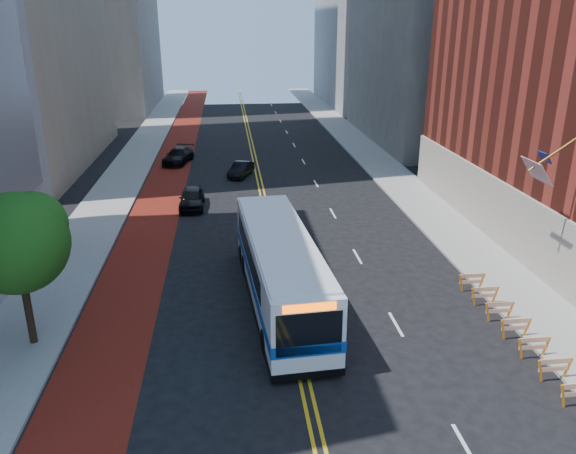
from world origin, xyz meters
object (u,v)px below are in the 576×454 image
Objects in this scene: street_tree at (17,239)px; car_b at (241,169)px; car_a at (192,198)px; car_c at (178,156)px; transit_bus at (280,267)px.

street_tree is 1.73× the size of car_b.
car_a is (5.77, 18.43, -4.16)m from street_tree.
car_c is (3.72, 32.76, -4.18)m from street_tree.
car_b is at bearing -28.64° from car_c.
car_a reaches higher than car_c.
transit_bus is 30.95m from car_c.
car_c is at bearing 157.40° from car_b.
car_b is (9.70, 27.10, -4.27)m from street_tree.
transit_bus is (10.90, 2.67, -2.99)m from street_tree.
car_b is at bearing 66.12° from car_a.
transit_bus reaches higher than car_c.
street_tree is 1.51× the size of car_a.
street_tree is at bearing -81.72° from car_c.
car_a is (-5.13, 15.76, -1.16)m from transit_bus.
transit_bus is at bearing -66.38° from car_b.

